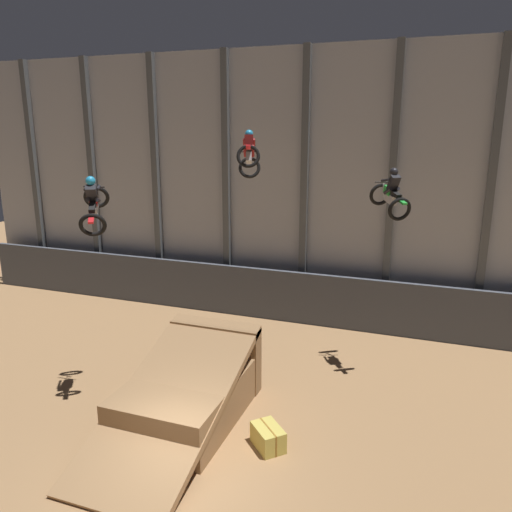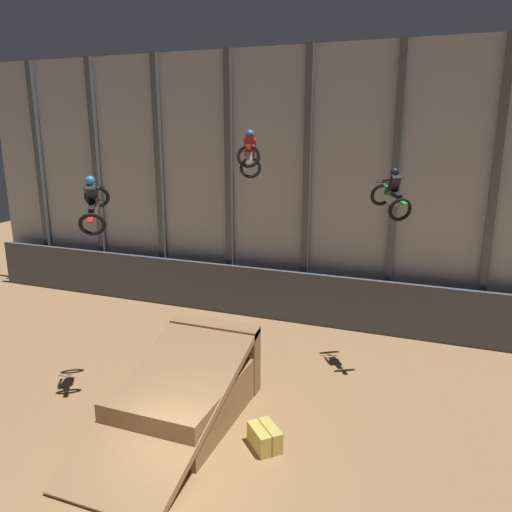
{
  "view_description": "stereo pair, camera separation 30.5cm",
  "coord_description": "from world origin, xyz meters",
  "px_view_note": "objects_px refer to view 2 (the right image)",
  "views": [
    {
      "loc": [
        4.95,
        -8.5,
        7.79
      ],
      "look_at": [
        -0.23,
        5.85,
        3.88
      ],
      "focal_mm": 35.0,
      "sensor_mm": 36.0,
      "label": 1
    },
    {
      "loc": [
        5.24,
        -8.39,
        7.79
      ],
      "look_at": [
        -0.23,
        5.85,
        3.88
      ],
      "focal_mm": 35.0,
      "sensor_mm": 36.0,
      "label": 2
    }
  ],
  "objects_px": {
    "rider_bike_left_air": "(94,203)",
    "rider_bike_right_air": "(392,195)",
    "hay_bale_trackside": "(265,437)",
    "dirt_ramp": "(188,390)",
    "rider_bike_center_air": "(250,155)"
  },
  "relations": [
    {
      "from": "rider_bike_right_air",
      "to": "hay_bale_trackside",
      "type": "relative_size",
      "value": 1.69
    },
    {
      "from": "dirt_ramp",
      "to": "hay_bale_trackside",
      "type": "xyz_separation_m",
      "value": [
        2.52,
        -0.68,
        -0.45
      ]
    },
    {
      "from": "rider_bike_right_air",
      "to": "hay_bale_trackside",
      "type": "distance_m",
      "value": 8.03
    },
    {
      "from": "hay_bale_trackside",
      "to": "rider_bike_right_air",
      "type": "bearing_deg",
      "value": 68.39
    },
    {
      "from": "rider_bike_right_air",
      "to": "hay_bale_trackside",
      "type": "height_order",
      "value": "rider_bike_right_air"
    },
    {
      "from": "rider_bike_left_air",
      "to": "hay_bale_trackside",
      "type": "distance_m",
      "value": 7.78
    },
    {
      "from": "rider_bike_left_air",
      "to": "rider_bike_center_air",
      "type": "relative_size",
      "value": 1.0
    },
    {
      "from": "rider_bike_left_air",
      "to": "rider_bike_right_air",
      "type": "height_order",
      "value": "rider_bike_right_air"
    },
    {
      "from": "hay_bale_trackside",
      "to": "dirt_ramp",
      "type": "bearing_deg",
      "value": 164.93
    },
    {
      "from": "dirt_ramp",
      "to": "rider_bike_right_air",
      "type": "relative_size",
      "value": 3.39
    },
    {
      "from": "dirt_ramp",
      "to": "rider_bike_right_air",
      "type": "distance_m",
      "value": 8.37
    },
    {
      "from": "dirt_ramp",
      "to": "rider_bike_center_air",
      "type": "bearing_deg",
      "value": 87.03
    },
    {
      "from": "rider_bike_center_air",
      "to": "hay_bale_trackside",
      "type": "height_order",
      "value": "rider_bike_center_air"
    },
    {
      "from": "dirt_ramp",
      "to": "hay_bale_trackside",
      "type": "distance_m",
      "value": 2.65
    },
    {
      "from": "rider_bike_left_air",
      "to": "rider_bike_right_air",
      "type": "relative_size",
      "value": 1.01
    }
  ]
}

